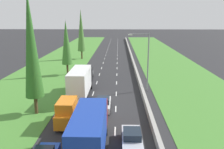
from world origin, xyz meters
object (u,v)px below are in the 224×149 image
at_px(poplar_tree_third, 66,43).
at_px(white_box_truck_left_lane, 81,82).
at_px(white_sedan_centre_lane, 103,104).
at_px(street_light_mast, 146,58).
at_px(blue_box_truck_centre_lane, 90,132).
at_px(grey_hatchback_left_lane, 88,74).
at_px(poplar_tree_fourth, 81,31).
at_px(orange_van_left_lane, 68,112).
at_px(silver_sedan_right_lane, 132,139).
at_px(poplar_tree_second, 31,45).

bearing_deg(poplar_tree_third, white_box_truck_left_lane, -69.98).
distance_m(white_sedan_centre_lane, street_light_mast, 10.97).
bearing_deg(blue_box_truck_centre_lane, white_box_truck_left_lane, 101.83).
xyz_separation_m(grey_hatchback_left_lane, poplar_tree_third, (-4.44, 2.98, 5.60)).
relative_size(poplar_tree_third, poplar_tree_fourth, 0.81).
bearing_deg(orange_van_left_lane, grey_hatchback_left_lane, 90.71).
relative_size(white_box_truck_left_lane, grey_hatchback_left_lane, 2.41).
height_order(orange_van_left_lane, silver_sedan_right_lane, orange_van_left_lane).
xyz_separation_m(silver_sedan_right_lane, grey_hatchback_left_lane, (-6.95, 23.58, 0.02)).
bearing_deg(white_sedan_centre_lane, white_box_truck_left_lane, 125.07).
bearing_deg(poplar_tree_third, silver_sedan_right_lane, -66.79).
bearing_deg(poplar_tree_third, blue_box_truck_centre_lane, -74.30).
xyz_separation_m(blue_box_truck_centre_lane, white_sedan_centre_lane, (0.43, 9.96, -1.37)).
height_order(poplar_tree_second, poplar_tree_fourth, poplar_tree_second).
relative_size(white_sedan_centre_lane, poplar_tree_fourth, 0.34).
relative_size(orange_van_left_lane, silver_sedan_right_lane, 1.09).
bearing_deg(white_sedan_centre_lane, poplar_tree_third, 114.70).
xyz_separation_m(white_sedan_centre_lane, street_light_mast, (6.06, 8.00, 4.42)).
relative_size(orange_van_left_lane, white_sedan_centre_lane, 1.09).
xyz_separation_m(grey_hatchback_left_lane, poplar_tree_second, (-4.15, -16.38, 7.41)).
bearing_deg(silver_sedan_right_lane, white_sedan_centre_lane, 109.96).
bearing_deg(white_sedan_centre_lane, orange_van_left_lane, -131.89).
height_order(silver_sedan_right_lane, poplar_tree_second, poplar_tree_second).
xyz_separation_m(poplar_tree_fourth, street_light_mast, (14.21, -28.02, -2.44)).
distance_m(blue_box_truck_centre_lane, orange_van_left_lane, 6.78).
distance_m(poplar_tree_second, street_light_mast, 17.14).
distance_m(white_box_truck_left_lane, poplar_tree_fourth, 31.74).
bearing_deg(white_sedan_centre_lane, poplar_tree_fourth, 102.76).
bearing_deg(white_box_truck_left_lane, poplar_tree_third, 110.02).
height_order(orange_van_left_lane, poplar_tree_fourth, poplar_tree_fourth).
bearing_deg(silver_sedan_right_lane, poplar_tree_third, 113.21).
xyz_separation_m(white_box_truck_left_lane, poplar_tree_second, (-4.42, -6.43, 6.06)).
distance_m(blue_box_truck_centre_lane, poplar_tree_third, 29.37).
relative_size(blue_box_truck_centre_lane, grey_hatchback_left_lane, 2.41).
bearing_deg(poplar_tree_fourth, grey_hatchback_left_lane, -78.40).
height_order(poplar_tree_second, poplar_tree_third, poplar_tree_second).
bearing_deg(poplar_tree_second, blue_box_truck_centre_lane, -48.70).
height_order(poplar_tree_third, street_light_mast, poplar_tree_third).
bearing_deg(silver_sedan_right_lane, orange_van_left_lane, 146.12).
bearing_deg(poplar_tree_second, silver_sedan_right_lane, -32.97).
xyz_separation_m(orange_van_left_lane, street_light_mast, (9.67, 12.03, 3.83)).
height_order(white_box_truck_left_lane, street_light_mast, street_light_mast).
bearing_deg(orange_van_left_lane, blue_box_truck_centre_lane, -61.74).
bearing_deg(poplar_tree_fourth, white_box_truck_left_lane, -81.58).
distance_m(white_sedan_centre_lane, grey_hatchback_left_lane, 15.53).
bearing_deg(poplar_tree_second, poplar_tree_third, 90.85).
distance_m(white_sedan_centre_lane, poplar_tree_third, 20.62).
relative_size(grey_hatchback_left_lane, street_light_mast, 0.43).
xyz_separation_m(poplar_tree_second, poplar_tree_third, (-0.29, 19.36, -1.81)).
relative_size(orange_van_left_lane, poplar_tree_second, 0.34).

